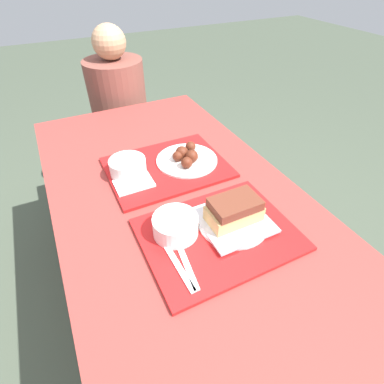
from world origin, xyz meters
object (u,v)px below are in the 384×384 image
Objects in this scene: tray_far at (167,167)px; wings_plate_far at (187,157)px; bowl_coleslaw_near at (175,225)px; bowl_coleslaw_far at (128,166)px; tray_near at (218,234)px; brisket_sandwich_plate at (234,214)px; person_seated_across at (118,99)px.

tray_far is 0.08m from wings_plate_far.
bowl_coleslaw_near is at bearing -120.35° from wings_plate_far.
bowl_coleslaw_far reaches higher than wings_plate_far.
bowl_coleslaw_far reaches higher than tray_near.
tray_near is 1.86× the size of wings_plate_far.
brisket_sandwich_plate reaches higher than wings_plate_far.
tray_near is 0.38m from tray_far.
bowl_coleslaw_near is 0.17m from brisket_sandwich_plate.
bowl_coleslaw_near is at bearing -108.27° from tray_far.
tray_far is at bearing -6.96° from bowl_coleslaw_far.
tray_near is 2.06× the size of brisket_sandwich_plate.
tray_far is 0.34m from bowl_coleslaw_near.
bowl_coleslaw_far is at bearing 173.04° from tray_far.
tray_far is 0.37m from brisket_sandwich_plate.
person_seated_across is at bearing 93.09° from wings_plate_far.
brisket_sandwich_plate is 1.62× the size of bowl_coleslaw_far.
bowl_coleslaw_far is at bearing 110.17° from tray_near.
tray_near is 1.00× the size of tray_far.
tray_near is 0.42m from bowl_coleslaw_far.
wings_plate_far is (0.19, 0.32, -0.01)m from bowl_coleslaw_near.
brisket_sandwich_plate is (0.06, -0.36, 0.04)m from tray_far.
person_seated_across reaches higher than tray_far.
person_seated_across reaches higher than bowl_coleslaw_far.
bowl_coleslaw_near reaches higher than wings_plate_far.
tray_near is 0.38m from wings_plate_far.
wings_plate_far is at bearing 78.37° from tray_near.
brisket_sandwich_plate reaches higher than tray_near.
tray_near and tray_far have the same top height.
bowl_coleslaw_near is at bearing -84.08° from bowl_coleslaw_far.
wings_plate_far is at bearing 87.08° from brisket_sandwich_plate.
tray_far is 0.84m from person_seated_across.
brisket_sandwich_plate is at bearing -80.28° from tray_far.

